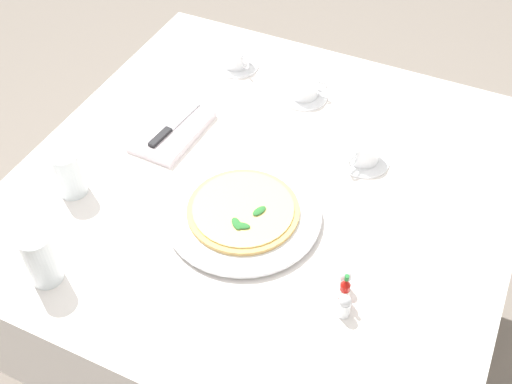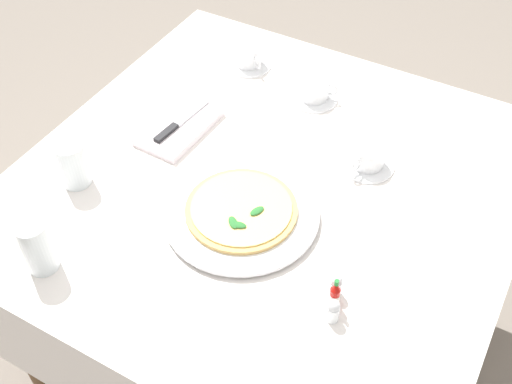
{
  "view_description": "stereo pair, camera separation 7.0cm",
  "coord_description": "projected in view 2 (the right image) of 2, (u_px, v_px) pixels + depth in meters",
  "views": [
    {
      "loc": [
        -0.96,
        -0.42,
        1.79
      ],
      "look_at": [
        -0.06,
        -0.0,
        0.76
      ],
      "focal_mm": 44.3,
      "sensor_mm": 36.0,
      "label": 1
    },
    {
      "loc": [
        -0.92,
        -0.48,
        1.79
      ],
      "look_at": [
        -0.06,
        -0.0,
        0.76
      ],
      "focal_mm": 44.3,
      "sensor_mm": 36.0,
      "label": 2
    }
  ],
  "objects": [
    {
      "name": "pizza",
      "position": [
        242.0,
        209.0,
        1.38
      ],
      "size": [
        0.25,
        0.25,
        0.02
      ],
      "color": "#DBAD60",
      "rests_on": "pizza_plate"
    },
    {
      "name": "pepper_shaker",
      "position": [
        333.0,
        311.0,
        1.2
      ],
      "size": [
        0.03,
        0.03,
        0.06
      ],
      "color": "white",
      "rests_on": "dining_table"
    },
    {
      "name": "coffee_cup_near_left",
      "position": [
        249.0,
        57.0,
        1.78
      ],
      "size": [
        0.13,
        0.13,
        0.06
      ],
      "color": "white",
      "rests_on": "dining_table"
    },
    {
      "name": "water_glass_far_left",
      "position": [
        38.0,
        248.0,
        1.26
      ],
      "size": [
        0.06,
        0.06,
        0.13
      ],
      "color": "white",
      "rests_on": "dining_table"
    },
    {
      "name": "coffee_cup_right_edge",
      "position": [
        315.0,
        91.0,
        1.67
      ],
      "size": [
        0.13,
        0.13,
        0.06
      ],
      "color": "white",
      "rests_on": "dining_table"
    },
    {
      "name": "pizza_plate",
      "position": [
        242.0,
        213.0,
        1.39
      ],
      "size": [
        0.35,
        0.35,
        0.02
      ],
      "color": "white",
      "rests_on": "dining_table"
    },
    {
      "name": "napkin_folded",
      "position": [
        179.0,
        127.0,
        1.59
      ],
      "size": [
        0.23,
        0.14,
        0.02
      ],
      "rotation": [
        0.0,
        0.0,
        -0.04
      ],
      "color": "white",
      "rests_on": "dining_table"
    },
    {
      "name": "dinner_knife",
      "position": [
        180.0,
        122.0,
        1.58
      ],
      "size": [
        0.2,
        0.04,
        0.01
      ],
      "rotation": [
        0.0,
        0.0,
        -0.1
      ],
      "color": "silver",
      "rests_on": "napkin_folded"
    },
    {
      "name": "dining_table",
      "position": [
        268.0,
        217.0,
        1.57
      ],
      "size": [
        1.13,
        1.13,
        0.74
      ],
      "color": "white",
      "rests_on": "ground_plane"
    },
    {
      "name": "water_glass_center_back",
      "position": [
        73.0,
        166.0,
        1.44
      ],
      "size": [
        0.07,
        0.07,
        0.11
      ],
      "color": "white",
      "rests_on": "dining_table"
    },
    {
      "name": "hot_sauce_bottle",
      "position": [
        335.0,
        296.0,
        1.21
      ],
      "size": [
        0.02,
        0.02,
        0.08
      ],
      "color": "#B7140F",
      "rests_on": "dining_table"
    },
    {
      "name": "salt_shaker",
      "position": [
        335.0,
        286.0,
        1.24
      ],
      "size": [
        0.03,
        0.03,
        0.06
      ],
      "color": "white",
      "rests_on": "dining_table"
    },
    {
      "name": "coffee_cup_near_right",
      "position": [
        368.0,
        158.0,
        1.49
      ],
      "size": [
        0.13,
        0.13,
        0.06
      ],
      "color": "white",
      "rests_on": "dining_table"
    },
    {
      "name": "ground_plane",
      "position": [
        266.0,
        344.0,
        2.01
      ],
      "size": [
        8.0,
        8.0,
        0.0
      ],
      "primitive_type": "plane",
      "color": "slate"
    }
  ]
}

